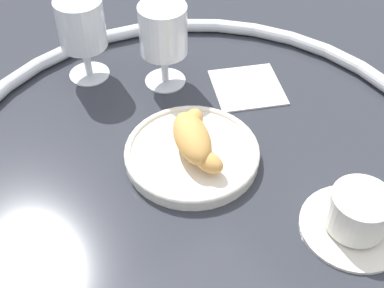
% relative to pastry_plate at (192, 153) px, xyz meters
% --- Properties ---
extents(ground_plane, '(2.20, 2.20, 0.00)m').
position_rel_pastry_plate_xyz_m(ground_plane, '(0.02, -0.01, -0.01)').
color(ground_plane, '#2D3038').
extents(table_chrome_rim, '(0.74, 0.74, 0.02)m').
position_rel_pastry_plate_xyz_m(table_chrome_rim, '(0.02, -0.01, 0.00)').
color(table_chrome_rim, silver).
rests_on(table_chrome_rim, ground_plane).
extents(pastry_plate, '(0.19, 0.19, 0.02)m').
position_rel_pastry_plate_xyz_m(pastry_plate, '(0.00, 0.00, 0.00)').
color(pastry_plate, silver).
rests_on(pastry_plate, ground_plane).
extents(croissant_large, '(0.13, 0.10, 0.04)m').
position_rel_pastry_plate_xyz_m(croissant_large, '(0.00, 0.00, 0.03)').
color(croissant_large, '#D6994C').
rests_on(croissant_large, pastry_plate).
extents(coffee_cup_near, '(0.14, 0.14, 0.06)m').
position_rel_pastry_plate_xyz_m(coffee_cup_near, '(0.22, 0.09, 0.02)').
color(coffee_cup_near, silver).
rests_on(coffee_cup_near, ground_plane).
extents(juice_glass_left, '(0.08, 0.08, 0.14)m').
position_rel_pastry_plate_xyz_m(juice_glass_left, '(-0.26, -0.01, 0.08)').
color(juice_glass_left, white).
rests_on(juice_glass_left, ground_plane).
extents(juice_glass_right, '(0.08, 0.08, 0.14)m').
position_rel_pastry_plate_xyz_m(juice_glass_right, '(-0.17, 0.08, 0.08)').
color(juice_glass_right, white).
rests_on(juice_glass_right, ground_plane).
extents(folded_napkin, '(0.15, 0.15, 0.01)m').
position_rel_pastry_plate_xyz_m(folded_napkin, '(-0.07, 0.17, -0.01)').
color(folded_napkin, silver).
rests_on(folded_napkin, ground_plane).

